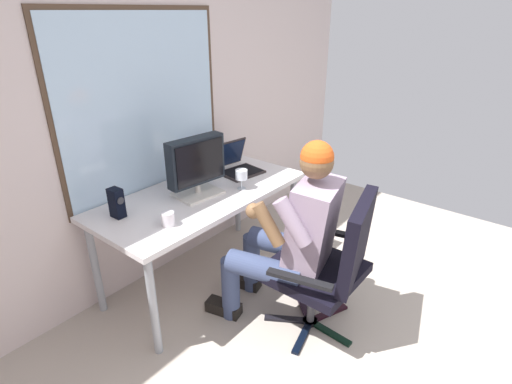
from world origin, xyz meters
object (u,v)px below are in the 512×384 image
at_px(person_seated, 291,233).
at_px(desk_speaker, 117,203).
at_px(crt_monitor, 196,164).
at_px(coffee_mug, 168,219).
at_px(desk, 203,201).
at_px(laptop, 236,164).
at_px(office_chair, 333,260).
at_px(wine_glass, 241,175).

xyz_separation_m(person_seated, desk_speaker, (-0.62, 0.86, 0.18)).
distance_m(crt_monitor, desk_speaker, 0.57).
bearing_deg(coffee_mug, desk, 22.03).
relative_size(desk, person_seated, 1.24).
bearing_deg(laptop, desk_speaker, 177.03).
bearing_deg(person_seated, laptop, 63.11).
distance_m(office_chair, desk_speaker, 1.35).
bearing_deg(person_seated, crt_monitor, 96.91).
relative_size(wine_glass, desk_speaker, 0.76).
relative_size(desk, laptop, 4.29).
bearing_deg(crt_monitor, person_seated, -83.09).
bearing_deg(crt_monitor, desk_speaker, 164.69).
bearing_deg(office_chair, crt_monitor, 98.45).
distance_m(office_chair, crt_monitor, 1.08).
height_order(desk, crt_monitor, crt_monitor).
bearing_deg(wine_glass, laptop, 48.26).
bearing_deg(wine_glass, coffee_mug, -179.22).
bearing_deg(laptop, office_chair, -108.05).
height_order(wine_glass, desk_speaker, desk_speaker).
xyz_separation_m(desk, coffee_mug, (-0.45, -0.18, 0.11)).
bearing_deg(desk, laptop, 10.78).
relative_size(office_chair, desk_speaker, 5.02).
height_order(office_chair, person_seated, person_seated).
distance_m(desk_speaker, coffee_mug, 0.35).
bearing_deg(coffee_mug, office_chair, -55.25).
bearing_deg(office_chair, coffee_mug, 124.75).
height_order(desk_speaker, coffee_mug, desk_speaker).
height_order(laptop, coffee_mug, laptop).
bearing_deg(person_seated, wine_glass, 72.10).
relative_size(laptop, coffee_mug, 4.29).
xyz_separation_m(office_chair, coffee_mug, (-0.56, 0.80, 0.24)).
relative_size(crt_monitor, wine_glass, 2.97).
bearing_deg(desk, person_seated, -86.45).
xyz_separation_m(wine_glass, desk_speaker, (-0.80, 0.31, -0.01)).
xyz_separation_m(office_chair, person_seated, (-0.06, 0.27, 0.12)).
bearing_deg(office_chair, desk_speaker, 121.09).
bearing_deg(wine_glass, desk, 141.74).
bearing_deg(wine_glass, person_seated, -107.90).
bearing_deg(coffee_mug, crt_monitor, 23.29).
relative_size(crt_monitor, laptop, 1.18).
height_order(person_seated, laptop, person_seated).
relative_size(office_chair, crt_monitor, 2.21).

